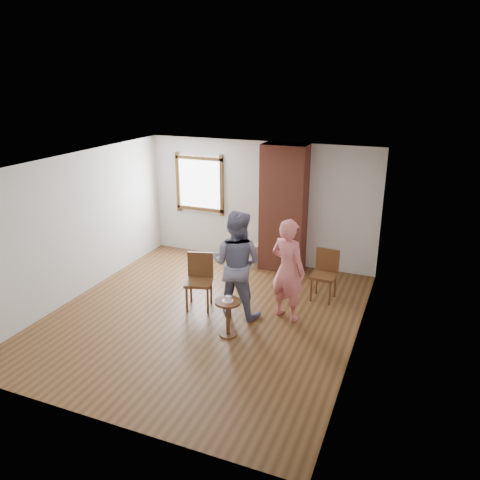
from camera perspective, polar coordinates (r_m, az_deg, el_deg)
name	(u,v)px	position (r m, az deg, el deg)	size (l,w,h in m)	color
ground	(204,316)	(8.06, -4.38, -9.21)	(5.50, 5.50, 0.00)	brown
room_shell	(214,204)	(7.92, -3.15, 4.41)	(5.04, 5.52, 2.62)	silver
brick_chimney	(284,209)	(9.54, 5.33, 3.82)	(0.90, 0.50, 2.60)	brown
stoneware_crock	(253,255)	(9.96, 1.65, -1.82)	(0.38, 0.38, 0.48)	tan
dark_pot	(237,260)	(10.15, -0.37, -2.41)	(0.15, 0.15, 0.15)	black
dining_chair_left	(199,277)	(8.18, -4.96, -4.56)	(0.56, 0.56, 0.96)	brown
dining_chair_right	(325,272)	(8.59, 10.35, -3.82)	(0.45, 0.45, 0.91)	brown
side_table	(228,312)	(7.31, -1.49, -8.80)	(0.40, 0.40, 0.60)	brown
cake_plate	(228,301)	(7.21, -1.51, -7.40)	(0.18, 0.18, 0.01)	white
cake_slice	(228,299)	(7.19, -1.43, -7.17)	(0.08, 0.07, 0.06)	white
man	(236,264)	(7.73, -0.44, -2.93)	(0.89, 0.69, 1.83)	#15163B
person_pink	(288,270)	(7.68, 5.86, -3.62)	(0.63, 0.41, 1.73)	#E67573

